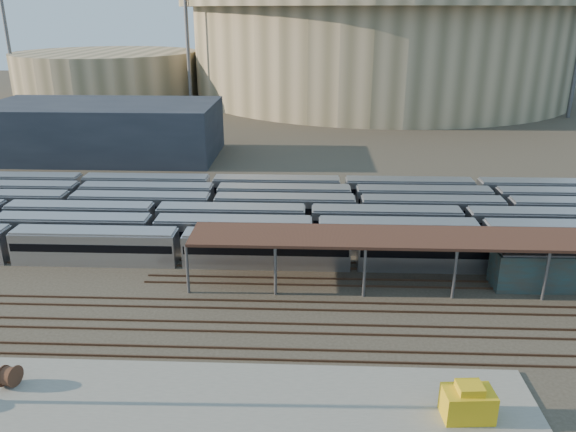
# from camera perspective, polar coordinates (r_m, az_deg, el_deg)

# --- Properties ---
(ground) EXTENTS (420.00, 420.00, 0.00)m
(ground) POSITION_cam_1_polar(r_m,az_deg,el_deg) (54.44, -1.97, -8.59)
(ground) COLOR #383026
(ground) RESTS_ON ground
(apron) EXTENTS (50.00, 9.00, 0.20)m
(apron) POSITION_cam_1_polar(r_m,az_deg,el_deg) (42.68, -10.60, -17.96)
(apron) COLOR gray
(apron) RESTS_ON ground
(subway_trains) EXTENTS (118.33, 23.90, 3.60)m
(subway_trains) POSITION_cam_1_polar(r_m,az_deg,el_deg) (70.51, 5.19, -0.12)
(subway_trains) COLOR #ADADB2
(subway_trains) RESTS_ON ground
(inspection_shed) EXTENTS (60.30, 6.00, 5.30)m
(inspection_shed) POSITION_cam_1_polar(r_m,az_deg,el_deg) (58.64, 20.27, -2.33)
(inspection_shed) COLOR #595A5F
(inspection_shed) RESTS_ON ground
(empty_tracks) EXTENTS (170.00, 9.62, 0.18)m
(empty_tracks) POSITION_cam_1_polar(r_m,az_deg,el_deg) (50.09, -2.40, -11.25)
(empty_tracks) COLOR #4C3323
(empty_tracks) RESTS_ON ground
(stadium) EXTENTS (124.00, 124.00, 32.50)m
(stadium) POSITION_cam_1_polar(r_m,az_deg,el_deg) (188.98, 9.23, 17.06)
(stadium) COLOR tan
(stadium) RESTS_ON ground
(secondary_arena) EXTENTS (56.00, 56.00, 14.00)m
(secondary_arena) POSITION_cam_1_polar(r_m,az_deg,el_deg) (189.64, -17.80, 13.51)
(secondary_arena) COLOR tan
(secondary_arena) RESTS_ON ground
(service_building) EXTENTS (42.00, 20.00, 10.00)m
(service_building) POSITION_cam_1_polar(r_m,az_deg,el_deg) (111.68, -18.20, 8.29)
(service_building) COLOR #1E232D
(service_building) RESTS_ON ground
(floodlight_0) EXTENTS (4.00, 1.00, 38.40)m
(floodlight_0) POSITION_cam_1_polar(r_m,az_deg,el_deg) (161.22, -10.23, 17.98)
(floodlight_0) COLOR #595A5F
(floodlight_0) RESTS_ON ground
(floodlight_1) EXTENTS (4.00, 1.00, 38.40)m
(floodlight_1) POSITION_cam_1_polar(r_m,az_deg,el_deg) (189.71, -26.72, 16.54)
(floodlight_1) COLOR #595A5F
(floodlight_1) RESTS_ON ground
(floodlight_3) EXTENTS (4.00, 1.00, 38.40)m
(floodlight_3) POSITION_cam_1_polar(r_m,az_deg,el_deg) (208.07, -1.50, 18.72)
(floodlight_3) COLOR #595A5F
(floodlight_3) RESTS_ON ground
(cable_reel_east) EXTENTS (1.28, 1.80, 1.62)m
(cable_reel_east) POSITION_cam_1_polar(r_m,az_deg,el_deg) (47.37, -26.46, -14.36)
(cable_reel_east) COLOR brown
(cable_reel_east) RESTS_ON apron
(yellow_equipment) EXTENTS (3.51, 2.35, 2.10)m
(yellow_equipment) POSITION_cam_1_polar(r_m,az_deg,el_deg) (41.71, 17.79, -17.72)
(yellow_equipment) COLOR gold
(yellow_equipment) RESTS_ON apron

